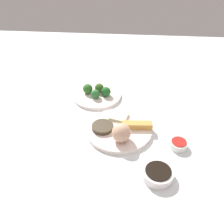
{
  "coord_description": "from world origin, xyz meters",
  "views": [
    {
      "loc": [
        -0.04,
        0.79,
        0.71
      ],
      "look_at": [
        0.03,
        -0.07,
        0.06
      ],
      "focal_mm": 41.61,
      "sensor_mm": 36.0,
      "label": 1
    }
  ],
  "objects": [
    {
      "name": "rice_scoop",
      "position": [
        -0.01,
        0.07,
        0.07
      ],
      "size": [
        0.07,
        0.07,
        0.07
      ],
      "primitive_type": "sphere",
      "color": "tan",
      "rests_on": "main_plate"
    },
    {
      "name": "spring_roll",
      "position": [
        -0.07,
        -0.01,
        0.05
      ],
      "size": [
        0.12,
        0.04,
        0.03
      ],
      "primitive_type": "cube",
      "rotation": [
        0.0,
        0.0,
        0.07
      ],
      "color": "gold",
      "rests_on": "main_plate"
    },
    {
      "name": "soy_sauce_bowl",
      "position": [
        -0.14,
        0.22,
        0.04
      ],
      "size": [
        0.1,
        0.1,
        0.03
      ],
      "primitive_type": "cylinder",
      "color": "white",
      "rests_on": "tabletop"
    },
    {
      "name": "broccoli_plate",
      "position": [
        0.12,
        -0.25,
        0.03
      ],
      "size": [
        0.23,
        0.23,
        0.01
      ],
      "primitive_type": "cylinder",
      "color": "white",
      "rests_on": "tabletop"
    },
    {
      "name": "crab_rangoon_wonton",
      "position": [
        0.01,
        -0.07,
        0.04
      ],
      "size": [
        0.08,
        0.08,
        0.01
      ],
      "primitive_type": "cube",
      "rotation": [
        0.0,
        0.0,
        -0.25
      ],
      "color": "beige",
      "rests_on": "main_plate"
    },
    {
      "name": "soy_sauce_bowl_liquid",
      "position": [
        -0.14,
        0.22,
        0.05
      ],
      "size": [
        0.09,
        0.09,
        0.0
      ],
      "primitive_type": "cylinder",
      "color": "black",
      "rests_on": "soy_sauce_bowl"
    },
    {
      "name": "broccoli_floret_2",
      "position": [
        0.08,
        -0.24,
        0.06
      ],
      "size": [
        0.04,
        0.04,
        0.04
      ],
      "primitive_type": "sphere",
      "color": "#206227",
      "rests_on": "broccoli_plate"
    },
    {
      "name": "broccoli_floret_3",
      "position": [
        0.12,
        -0.22,
        0.05
      ],
      "size": [
        0.04,
        0.04,
        0.04
      ],
      "primitive_type": "sphere",
      "color": "#2B6B34",
      "rests_on": "broccoli_plate"
    },
    {
      "name": "sauce_ramekin_sweet_and_sour",
      "position": [
        -0.23,
        0.07,
        0.03
      ],
      "size": [
        0.07,
        0.07,
        0.03
      ],
      "primitive_type": "cylinder",
      "color": "white",
      "rests_on": "tabletop"
    },
    {
      "name": "tabletop",
      "position": [
        0.0,
        0.0,
        0.01
      ],
      "size": [
        2.2,
        2.2,
        0.02
      ],
      "primitive_type": "cube",
      "color": "silver",
      "rests_on": "ground"
    },
    {
      "name": "sauce_ramekin_sweet_and_sour_liquid",
      "position": [
        -0.23,
        0.07,
        0.05
      ],
      "size": [
        0.06,
        0.06,
        0.0
      ],
      "primitive_type": "cylinder",
      "color": "red",
      "rests_on": "sauce_ramekin_sweet_and_sour"
    },
    {
      "name": "broccoli_floret_0",
      "position": [
        0.17,
        -0.25,
        0.06
      ],
      "size": [
        0.05,
        0.05,
        0.05
      ],
      "primitive_type": "sphere",
      "color": "#2D6A25",
      "rests_on": "broccoli_plate"
    },
    {
      "name": "broccoli_floret_1",
      "position": [
        0.11,
        -0.27,
        0.06
      ],
      "size": [
        0.04,
        0.04,
        0.04
      ],
      "primitive_type": "sphere",
      "color": "#386023",
      "rests_on": "broccoli_plate"
    },
    {
      "name": "stir_fry_heap",
      "position": [
        0.06,
        0.01,
        0.04
      ],
      "size": [
        0.09,
        0.09,
        0.02
      ],
      "primitive_type": "cylinder",
      "color": "#403625",
      "rests_on": "main_plate"
    },
    {
      "name": "main_plate",
      "position": [
        -0.0,
        -0.0,
        0.03
      ],
      "size": [
        0.27,
        0.27,
        0.02
      ],
      "primitive_type": "cylinder",
      "color": "white",
      "rests_on": "tabletop"
    }
  ]
}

